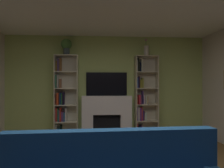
{
  "coord_description": "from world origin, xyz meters",
  "views": [
    {
      "loc": [
        -0.3,
        -2.77,
        1.35
      ],
      "look_at": [
        0.0,
        1.31,
        1.37
      ],
      "focal_mm": 36.77,
      "sensor_mm": 36.0,
      "label": 1
    }
  ],
  "objects_px": {
    "bookshelf_right": "(143,99)",
    "potted_plant": "(66,45)",
    "vase_with_flowers": "(146,51)",
    "bookshelf_left": "(64,99)",
    "tv": "(107,84)",
    "fireplace": "(107,115)"
  },
  "relations": [
    {
      "from": "bookshelf_left",
      "to": "potted_plant",
      "type": "relative_size",
      "value": 4.98
    },
    {
      "from": "bookshelf_right",
      "to": "tv",
      "type": "bearing_deg",
      "value": 174.55
    },
    {
      "from": "tv",
      "to": "potted_plant",
      "type": "relative_size",
      "value": 2.52
    },
    {
      "from": "bookshelf_right",
      "to": "fireplace",
      "type": "bearing_deg",
      "value": 179.88
    },
    {
      "from": "bookshelf_right",
      "to": "potted_plant",
      "type": "xyz_separation_m",
      "value": [
        -1.99,
        -0.03,
        1.37
      ]
    },
    {
      "from": "potted_plant",
      "to": "bookshelf_left",
      "type": "bearing_deg",
      "value": 157.38
    },
    {
      "from": "bookshelf_right",
      "to": "vase_with_flowers",
      "type": "height_order",
      "value": "vase_with_flowers"
    },
    {
      "from": "potted_plant",
      "to": "fireplace",
      "type": "bearing_deg",
      "value": 1.68
    },
    {
      "from": "bookshelf_left",
      "to": "bookshelf_right",
      "type": "height_order",
      "value": "same"
    },
    {
      "from": "tv",
      "to": "bookshelf_left",
      "type": "bearing_deg",
      "value": -175.18
    },
    {
      "from": "tv",
      "to": "bookshelf_right",
      "type": "xyz_separation_m",
      "value": [
        0.96,
        -0.09,
        -0.38
      ]
    },
    {
      "from": "bookshelf_right",
      "to": "potted_plant",
      "type": "distance_m",
      "value": 2.42
    },
    {
      "from": "tv",
      "to": "bookshelf_right",
      "type": "height_order",
      "value": "bookshelf_right"
    },
    {
      "from": "bookshelf_left",
      "to": "vase_with_flowers",
      "type": "height_order",
      "value": "vase_with_flowers"
    },
    {
      "from": "bookshelf_right",
      "to": "potted_plant",
      "type": "bearing_deg",
      "value": -179.19
    },
    {
      "from": "bookshelf_left",
      "to": "potted_plant",
      "type": "height_order",
      "value": "potted_plant"
    },
    {
      "from": "vase_with_flowers",
      "to": "bookshelf_left",
      "type": "bearing_deg",
      "value": 179.25
    },
    {
      "from": "fireplace",
      "to": "bookshelf_left",
      "type": "xyz_separation_m",
      "value": [
        -1.1,
        -0.0,
        0.43
      ]
    },
    {
      "from": "bookshelf_left",
      "to": "bookshelf_right",
      "type": "distance_m",
      "value": 2.06
    },
    {
      "from": "bookshelf_left",
      "to": "potted_plant",
      "type": "distance_m",
      "value": 1.37
    },
    {
      "from": "fireplace",
      "to": "potted_plant",
      "type": "relative_size",
      "value": 3.27
    },
    {
      "from": "tv",
      "to": "vase_with_flowers",
      "type": "relative_size",
      "value": 2.35
    }
  ]
}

